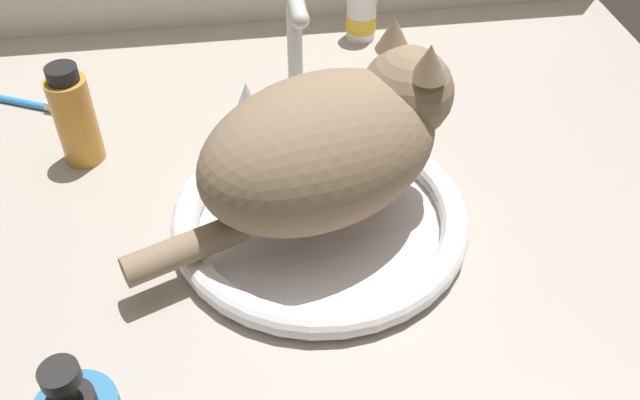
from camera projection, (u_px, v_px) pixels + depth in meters
countertop at (287, 196)px, 84.52cm from camera, size 117.39×83.03×3.00cm
sink_basin at (320, 217)px, 77.69cm from camera, size 33.34×33.34×3.10cm
faucet at (296, 68)px, 89.54cm from camera, size 16.58×10.25×18.79cm
cat at (334, 143)px, 71.63cm from camera, size 36.83×26.17×18.59cm
amber_bottle at (75, 117)px, 83.43cm from camera, size 4.95×4.95×13.27cm
pill_bottle at (361, 16)px, 107.32cm from camera, size 4.78×4.78×8.01cm
toothbrush at (6, 99)px, 96.18cm from camera, size 17.85×9.25×1.70cm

